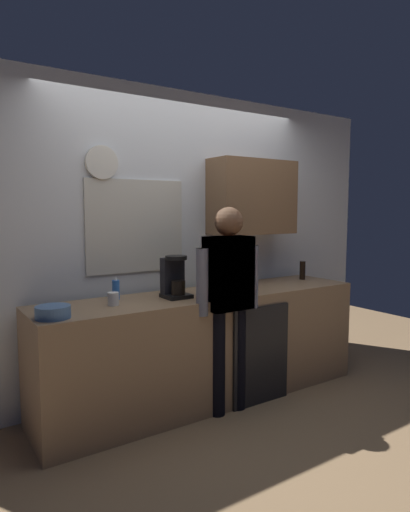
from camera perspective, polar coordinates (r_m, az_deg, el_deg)
ground_plane at (r=3.70m, az=2.93°, el=-19.28°), size 8.00×8.00×0.00m
kitchen_counter at (r=3.77m, az=0.21°, el=-11.51°), size 2.82×0.64×0.89m
dishwasher_panel at (r=3.71m, az=7.24°, el=-12.56°), size 0.56×0.02×0.81m
back_wall_assembly at (r=3.98m, az=-2.05°, el=2.76°), size 4.42×0.42×2.60m
coffee_maker at (r=3.48m, az=-3.95°, el=-2.93°), size 0.20×0.20×0.33m
bottle_red_vinegar at (r=4.05m, az=4.05°, el=-2.21°), size 0.06×0.06×0.22m
bottle_dark_sauce at (r=4.47m, az=12.42°, el=-1.81°), size 0.06×0.06×0.18m
bottle_olive_oil at (r=3.63m, az=3.90°, el=-2.92°), size 0.06×0.06×0.25m
bottle_clear_soda at (r=3.74m, az=3.55°, el=-2.42°), size 0.09×0.09×0.28m
cup_white_mug at (r=3.26m, az=-11.72°, el=-5.42°), size 0.08×0.08×0.09m
mixing_bowl at (r=2.98m, az=-18.96°, el=-6.83°), size 0.22×0.22×0.08m
dish_soap at (r=3.46m, az=-11.39°, el=-4.24°), size 0.06×0.06×0.18m
person_at_sink at (r=3.41m, az=3.02°, el=-4.71°), size 0.57×0.22×1.60m
person_guest at (r=3.41m, az=3.02°, el=-4.71°), size 0.57×0.22×1.60m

